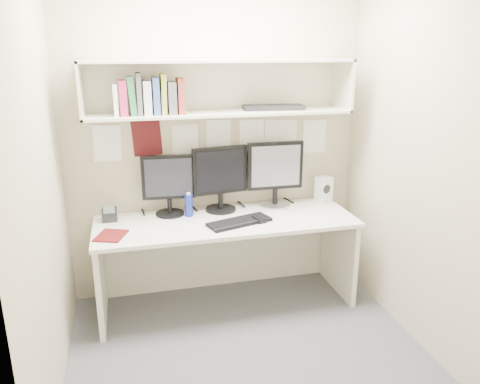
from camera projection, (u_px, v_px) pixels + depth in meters
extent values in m
cube|color=#494A4F|center=(247.00, 350.00, 3.24)|extent=(2.40, 2.00, 0.01)
cube|color=#B4A889|center=(216.00, 138.00, 3.78)|extent=(2.40, 0.02, 2.60)
cube|color=#B4A889|center=(311.00, 226.00, 1.93)|extent=(2.40, 0.02, 2.60)
cube|color=#B4A889|center=(38.00, 181.00, 2.57)|extent=(0.02, 2.00, 2.60)
cube|color=#B4A889|center=(421.00, 157.00, 3.13)|extent=(0.02, 2.00, 2.60)
cube|color=silver|center=(226.00, 221.00, 3.62)|extent=(2.00, 0.70, 0.03)
cube|color=beige|center=(218.00, 248.00, 4.03)|extent=(1.96, 0.02, 0.70)
cube|color=beige|center=(221.00, 113.00, 3.53)|extent=(2.00, 0.38, 0.02)
cube|color=beige|center=(220.00, 61.00, 3.42)|extent=(2.00, 0.38, 0.02)
cube|color=beige|center=(216.00, 85.00, 3.64)|extent=(2.00, 0.02, 0.40)
cube|color=beige|center=(81.00, 90.00, 3.24)|extent=(0.02, 0.38, 0.40)
cube|color=beige|center=(342.00, 85.00, 3.71)|extent=(0.02, 0.38, 0.40)
cylinder|color=black|center=(170.00, 213.00, 3.72)|extent=(0.23, 0.23, 0.02)
cylinder|color=black|center=(170.00, 206.00, 3.70)|extent=(0.04, 0.04, 0.11)
cube|color=black|center=(168.00, 177.00, 3.64)|extent=(0.41, 0.07, 0.35)
cube|color=black|center=(168.00, 178.00, 3.63)|extent=(0.36, 0.03, 0.30)
cylinder|color=black|center=(221.00, 209.00, 3.82)|extent=(0.25, 0.25, 0.02)
cylinder|color=black|center=(221.00, 201.00, 3.80)|extent=(0.04, 0.04, 0.12)
cube|color=black|center=(220.00, 170.00, 3.73)|extent=(0.45, 0.10, 0.38)
cube|color=black|center=(220.00, 171.00, 3.71)|extent=(0.39, 0.06, 0.33)
cylinder|color=#A5A5AA|center=(275.00, 205.00, 3.93)|extent=(0.26, 0.26, 0.02)
cylinder|color=black|center=(275.00, 196.00, 3.90)|extent=(0.04, 0.04, 0.13)
cube|color=black|center=(275.00, 166.00, 3.84)|extent=(0.47, 0.05, 0.40)
cube|color=#ADADB2|center=(276.00, 166.00, 3.82)|extent=(0.41, 0.02, 0.34)
cube|color=black|center=(239.00, 222.00, 3.53)|extent=(0.52, 0.31, 0.02)
cube|color=black|center=(259.00, 219.00, 3.57)|extent=(0.10, 0.13, 0.03)
cube|color=silver|center=(324.00, 190.00, 3.99)|extent=(0.14, 0.14, 0.22)
cylinder|color=black|center=(327.00, 189.00, 3.93)|extent=(0.08, 0.03, 0.08)
cylinder|color=navy|center=(189.00, 205.00, 3.66)|extent=(0.06, 0.06, 0.18)
cylinder|color=white|center=(188.00, 194.00, 3.64)|extent=(0.03, 0.03, 0.02)
cube|color=#570F0E|center=(111.00, 236.00, 3.29)|extent=(0.25, 0.28, 0.01)
cube|color=black|center=(110.00, 215.00, 3.57)|extent=(0.11, 0.09, 0.10)
cube|color=#4C6659|center=(109.00, 210.00, 3.51)|extent=(0.08, 0.01, 0.06)
cube|color=white|center=(116.00, 100.00, 3.28)|extent=(0.03, 0.18, 0.22)
cube|color=#B1204F|center=(123.00, 98.00, 3.29)|extent=(0.05, 0.18, 0.25)
cube|color=#22683C|center=(132.00, 96.00, 3.30)|extent=(0.04, 0.18, 0.27)
cube|color=#494A4E|center=(139.00, 94.00, 3.31)|extent=(0.03, 0.18, 0.29)
cube|color=silver|center=(147.00, 98.00, 3.33)|extent=(0.05, 0.18, 0.24)
cube|color=#32497F|center=(156.00, 96.00, 3.34)|extent=(0.05, 0.18, 0.26)
cube|color=olive|center=(163.00, 94.00, 3.35)|extent=(0.04, 0.18, 0.29)
cube|color=#48484B|center=(172.00, 98.00, 3.37)|extent=(0.06, 0.18, 0.23)
cube|color=maroon|center=(180.00, 96.00, 3.39)|extent=(0.05, 0.18, 0.25)
cube|color=black|center=(273.00, 107.00, 3.64)|extent=(0.49, 0.23, 0.03)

